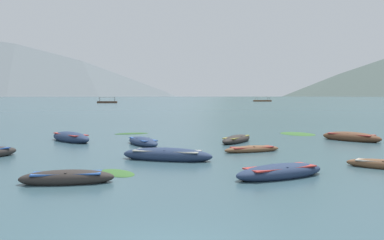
{
  "coord_description": "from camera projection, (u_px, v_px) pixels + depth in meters",
  "views": [
    {
      "loc": [
        1.32,
        -7.84,
        3.13
      ],
      "look_at": [
        -2.71,
        38.05,
        0.4
      ],
      "focal_mm": 39.11,
      "sensor_mm": 36.0,
      "label": 1
    }
  ],
  "objects": [
    {
      "name": "rowboat_11",
      "position": [
        280.0,
        172.0,
        15.98
      ],
      "size": [
        4.05,
        3.27,
        0.64
      ],
      "color": "navy",
      "rests_on": "ground"
    },
    {
      "name": "ferry_1",
      "position": [
        107.0,
        102.0,
        168.2
      ],
      "size": [
        8.36,
        4.58,
        2.54
      ],
      "color": "#4C3323",
      "rests_on": "ground"
    },
    {
      "name": "rowboat_1",
      "position": [
        71.0,
        138.0,
        28.5
      ],
      "size": [
        4.29,
        4.14,
        0.81
      ],
      "color": "navy",
      "rests_on": "ground"
    },
    {
      "name": "ferry_0",
      "position": [
        262.0,
        101.0,
        209.85
      ],
      "size": [
        9.15,
        5.7,
        2.54
      ],
      "color": "brown",
      "rests_on": "ground"
    },
    {
      "name": "mountain_3",
      "position": [
        294.0,
        28.0,
        1812.05
      ],
      "size": [
        1424.24,
        1424.24,
        588.61
      ],
      "primitive_type": "cone",
      "color": "slate",
      "rests_on": "ground"
    },
    {
      "name": "weed_patch_3",
      "position": [
        132.0,
        134.0,
        34.02
      ],
      "size": [
        3.01,
        2.24,
        0.14
      ],
      "primitive_type": "ellipsoid",
      "rotation": [
        0.0,
        0.0,
        0.45
      ],
      "color": "#2D5628",
      "rests_on": "ground"
    },
    {
      "name": "rowboat_2",
      "position": [
        143.0,
        142.0,
        26.45
      ],
      "size": [
        3.13,
        3.94,
        0.6
      ],
      "color": "navy",
      "rests_on": "ground"
    },
    {
      "name": "weed_patch_0",
      "position": [
        298.0,
        134.0,
        33.8
      ],
      "size": [
        3.63,
        4.21,
        0.14
      ],
      "primitive_type": "ellipsoid",
      "rotation": [
        0.0,
        0.0,
        1.95
      ],
      "color": "#38662D",
      "rests_on": "ground"
    },
    {
      "name": "mountain_2",
      "position": [
        185.0,
        69.0,
        1505.63
      ],
      "size": [
        713.96,
        713.96,
        194.31
      ],
      "primitive_type": "cone",
      "color": "slate",
      "rests_on": "ground"
    },
    {
      "name": "weed_patch_1",
      "position": [
        117.0,
        173.0,
        16.79
      ],
      "size": [
        2.26,
        2.31,
        0.14
      ],
      "primitive_type": "ellipsoid",
      "rotation": [
        0.0,
        0.0,
        2.32
      ],
      "color": "#38662D",
      "rests_on": "ground"
    },
    {
      "name": "rowboat_9",
      "position": [
        252.0,
        149.0,
        23.21
      ],
      "size": [
        3.43,
        2.28,
        0.43
      ],
      "color": "brown",
      "rests_on": "ground"
    },
    {
      "name": "rowboat_8",
      "position": [
        236.0,
        139.0,
        27.91
      ],
      "size": [
        2.6,
        4.06,
        0.59
      ],
      "color": "#2D2826",
      "rests_on": "ground"
    },
    {
      "name": "ground_plane",
      "position": [
        228.0,
        96.0,
        1499.74
      ],
      "size": [
        6000.0,
        6000.0,
        0.0
      ],
      "primitive_type": "plane",
      "color": "#385660"
    },
    {
      "name": "rowboat_7",
      "position": [
        167.0,
        155.0,
        20.26
      ],
      "size": [
        4.68,
        2.07,
        0.74
      ],
      "color": "navy",
      "rests_on": "ground"
    },
    {
      "name": "mountain_1",
      "position": [
        33.0,
        24.0,
        1672.45
      ],
      "size": [
        1835.68,
        1835.68,
        577.81
      ],
      "primitive_type": "cone",
      "color": "slate",
      "rests_on": "ground"
    },
    {
      "name": "rowboat_5",
      "position": [
        384.0,
        165.0,
        17.92
      ],
      "size": [
        3.14,
        2.26,
        0.48
      ],
      "color": "brown",
      "rests_on": "ground"
    },
    {
      "name": "rowboat_0",
      "position": [
        351.0,
        137.0,
        28.89
      ],
      "size": [
        4.06,
        3.92,
        0.75
      ],
      "color": "brown",
      "rests_on": "ground"
    },
    {
      "name": "rowboat_6",
      "position": [
        67.0,
        178.0,
        14.89
      ],
      "size": [
        3.48,
        1.78,
        0.6
      ],
      "color": "#2D2826",
      "rests_on": "ground"
    }
  ]
}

